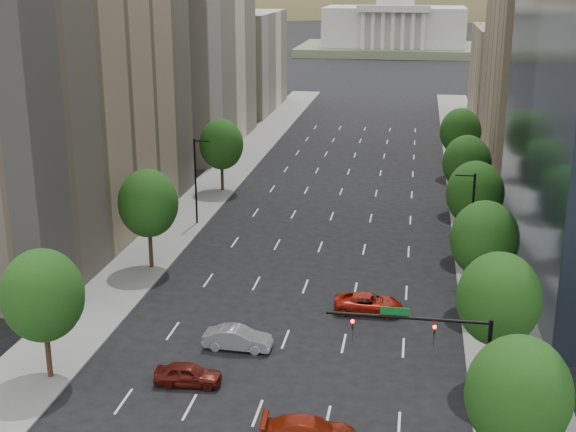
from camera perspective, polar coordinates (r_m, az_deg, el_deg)
The scene contains 24 objects.
sidewalk_left at distance 78.41m, azimuth -8.97°, elevation -1.56°, with size 6.00×200.00×0.15m, color slate.
sidewalk_right at distance 74.98m, azimuth 14.19°, elevation -2.77°, with size 6.00×200.00×0.15m, color slate.
midrise_cream_left at distance 118.44m, azimuth -7.28°, elevation 13.44°, with size 14.00×30.00×35.00m, color beige.
filler_left at distance 150.99m, azimuth -3.58°, elevation 11.09°, with size 14.00×26.00×18.00m, color beige.
parking_tan_right at distance 112.04m, azimuth 18.16°, elevation 11.25°, with size 14.00×30.00×30.00m, color #8C7759.
filler_right at distance 145.31m, azimuth 16.06°, elevation 9.83°, with size 14.00×26.00×16.00m, color #8C7759.
tree_right_0 at distance 40.81m, azimuth 16.30°, elevation -12.29°, with size 5.20×5.20×8.39m.
tree_right_1 at distance 50.51m, azimuth 14.97°, elevation -5.83°, with size 5.20×5.20×8.75m.
tree_right_2 at distance 61.75m, azimuth 14.00°, elevation -1.64°, with size 5.20×5.20×8.61m.
tree_right_3 at distance 73.12m, azimuth 13.35°, elevation 1.57°, with size 5.20×5.20×8.89m.
tree_right_4 at distance 86.77m, azimuth 12.78°, elevation 3.76°, with size 5.20×5.20×8.46m.
tree_right_5 at distance 102.34m, azimuth 12.34°, elevation 5.96°, with size 5.20×5.20×8.75m.
tree_left_0 at distance 51.68m, azimuth -17.30°, elevation -5.50°, with size 5.20×5.20×8.75m.
tree_left_1 at distance 68.97m, azimuth -10.06°, elevation 0.90°, with size 5.20×5.20×8.97m.
tree_left_2 at distance 93.21m, azimuth -4.83°, elevation 5.17°, with size 5.20×5.20×8.68m.
streetlight_rn at distance 68.58m, azimuth 13.07°, elevation -0.35°, with size 1.70×0.20×9.00m.
streetlight_ln at distance 81.03m, azimuth -6.65°, elevation 2.68°, with size 1.70×0.20×9.00m.
traffic_signal at distance 45.02m, azimuth 11.13°, elevation -9.29°, with size 9.12×0.40×7.38m.
capitol at distance 260.72m, azimuth 7.69°, elevation 13.44°, with size 60.00×40.00×35.20m.
foothills at distance 613.54m, azimuth 11.98°, elevation 10.97°, with size 720.00×413.00×263.00m.
car_red_near at distance 45.04m, azimuth 1.58°, elevation -15.33°, with size 2.21×5.43×1.58m, color maroon.
car_maroon at distance 51.20m, azimuth -7.22°, elevation -11.26°, with size 1.72×4.27×1.46m, color #50130D.
car_silver at distance 55.31m, azimuth -3.64°, elevation -8.81°, with size 1.66×4.76×1.57m, color #9E9FA4.
car_red_far at distance 61.14m, azimuth 5.82°, elevation -6.29°, with size 2.41×5.23×1.45m, color #9A170B.
Camera 1 is at (8.49, -10.36, 25.01)m, focal length 49.24 mm.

